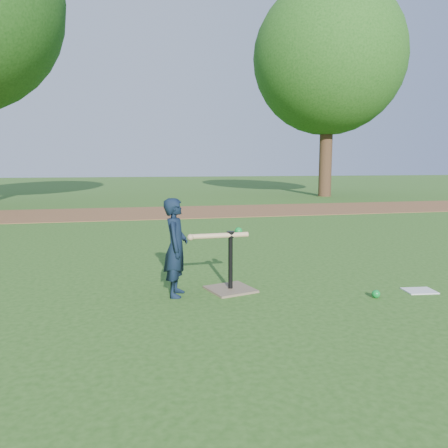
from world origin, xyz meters
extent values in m
plane|color=#285116|center=(0.00, 0.00, 0.00)|extent=(80.00, 80.00, 0.00)
cube|color=brown|center=(0.00, 7.50, 0.01)|extent=(24.00, 3.00, 0.01)
imported|color=black|center=(-0.82, 0.04, 0.48)|extent=(0.31, 0.40, 0.97)
sphere|color=#0B822B|center=(1.06, -0.47, 0.04)|extent=(0.08, 0.08, 0.08)
cube|color=silver|center=(1.61, -0.37, 0.01)|extent=(0.32, 0.26, 0.01)
cube|color=#76624B|center=(-0.26, 0.09, 0.01)|extent=(0.53, 0.53, 0.02)
cylinder|color=black|center=(-0.26, 0.09, 0.30)|extent=(0.05, 0.05, 0.55)
cylinder|color=black|center=(-0.26, 0.09, 0.58)|extent=(0.08, 0.08, 0.06)
cylinder|color=tan|center=(-0.38, 0.07, 0.58)|extent=(0.60, 0.08, 0.05)
sphere|color=tan|center=(-0.68, 0.03, 0.58)|extent=(0.06, 0.06, 0.06)
sphere|color=#0B822B|center=(-0.16, 0.18, 0.60)|extent=(0.08, 0.08, 0.08)
cylinder|color=#382316|center=(6.50, 12.00, 1.71)|extent=(0.50, 0.50, 3.42)
sphere|color=#285B19|center=(6.50, 12.00, 5.30)|extent=(5.80, 5.80, 5.80)
camera|label=1|loc=(-1.29, -4.14, 1.29)|focal=35.00mm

